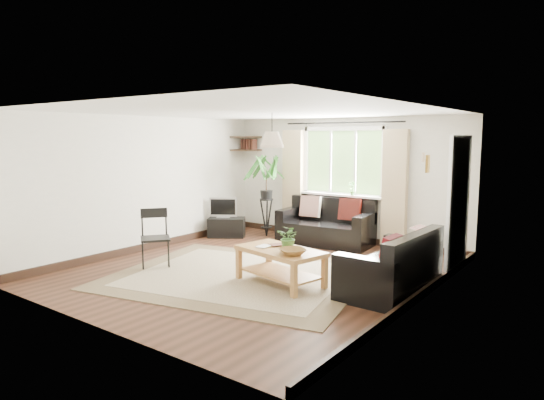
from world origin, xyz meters
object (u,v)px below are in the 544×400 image
Objects in this scene: palm_stand at (266,196)px; folding_chair at (155,240)px; sofa_back at (326,223)px; tv_stand at (227,227)px; sofa_right at (390,263)px; coffee_table at (280,267)px.

palm_stand reaches higher than folding_chair.
sofa_back is 2.39× the size of tv_stand.
sofa_right is at bearing -34.41° from folding_chair.
sofa_right is 4.01m from palm_stand.
palm_stand is 1.82× the size of folding_chair.
sofa_right is 1.48m from coffee_table.
sofa_right is at bearing 24.71° from coffee_table.
sofa_right is 0.98× the size of palm_stand.
folding_chair is at bearing -166.59° from coffee_table.
sofa_back reaches higher than sofa_right.
sofa_back is at bearing 106.81° from coffee_table.
sofa_right reaches higher than tv_stand.
sofa_right is at bearing -48.53° from sofa_back.
sofa_back is 1.06× the size of sofa_right.
sofa_back is 2.90m from sofa_right.
sofa_back is 2.08m from tv_stand.
folding_chair reaches higher than sofa_back.
palm_stand is 3.04m from folding_chair.
sofa_back is at bearing -16.03° from tv_stand.
tv_stand is at bearing 144.31° from coffee_table.
folding_chair is at bearing -87.58° from palm_stand.
palm_stand is at bearing 130.34° from coffee_table.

